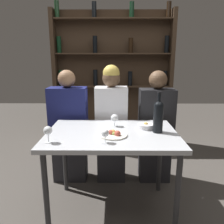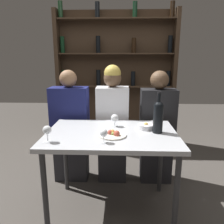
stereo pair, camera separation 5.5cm
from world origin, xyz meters
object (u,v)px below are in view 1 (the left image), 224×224
(wine_glass_2, at_px, (48,131))
(seated_person_center, at_px, (111,126))
(wine_glass_1, at_px, (115,118))
(seated_person_left, at_px, (69,130))
(snack_bowl, at_px, (146,126))
(seated_person_right, at_px, (156,130))
(wine_glass_0, at_px, (105,134))
(food_plate_0, at_px, (113,134))
(wine_bottle, at_px, (158,115))

(wine_glass_2, bearing_deg, seated_person_center, 59.96)
(wine_glass_1, relative_size, seated_person_left, 0.09)
(snack_bowl, bearing_deg, wine_glass_1, 166.78)
(wine_glass_2, xyz_separation_m, seated_person_right, (0.96, 0.80, -0.26))
(seated_person_right, bearing_deg, wine_glass_1, -139.83)
(seated_person_center, bearing_deg, snack_bowl, -55.31)
(wine_glass_1, xyz_separation_m, wine_glass_2, (-0.50, -0.41, 0.01))
(seated_person_left, relative_size, seated_person_center, 0.96)
(wine_glass_0, distance_m, seated_person_center, 0.82)
(wine_glass_1, bearing_deg, food_plate_0, -92.06)
(wine_glass_0, xyz_separation_m, wine_glass_2, (-0.42, 0.00, 0.02))
(wine_glass_0, height_order, wine_glass_1, wine_glass_1)
(wine_bottle, bearing_deg, seated_person_right, 80.28)
(snack_bowl, xyz_separation_m, seated_person_center, (-0.32, 0.46, -0.15))
(wine_glass_2, relative_size, seated_person_center, 0.10)
(wine_glass_0, bearing_deg, seated_person_right, 56.29)
(seated_person_right, bearing_deg, wine_bottle, -99.72)
(wine_glass_0, distance_m, wine_glass_1, 0.42)
(wine_glass_1, relative_size, seated_person_center, 0.09)
(wine_bottle, distance_m, wine_glass_2, 0.90)
(seated_person_left, distance_m, seated_person_right, 0.97)
(wine_glass_2, bearing_deg, wine_bottle, 15.76)
(wine_glass_2, xyz_separation_m, seated_person_left, (-0.01, 0.80, -0.26))
(food_plate_0, height_order, seated_person_right, seated_person_right)
(wine_bottle, xyz_separation_m, wine_glass_1, (-0.37, 0.16, -0.07))
(wine_glass_1, bearing_deg, seated_person_left, 142.52)
(wine_glass_2, relative_size, food_plate_0, 0.55)
(wine_glass_2, relative_size, seated_person_left, 0.10)
(wine_bottle, relative_size, wine_glass_2, 2.75)
(snack_bowl, xyz_separation_m, seated_person_left, (-0.79, 0.46, -0.20))
(snack_bowl, bearing_deg, seated_person_center, 124.69)
(wine_bottle, height_order, food_plate_0, wine_bottle)
(wine_glass_1, relative_size, snack_bowl, 0.80)
(wine_bottle, xyz_separation_m, wine_glass_0, (-0.44, -0.25, -0.08))
(wine_glass_1, bearing_deg, snack_bowl, -13.22)
(wine_bottle, distance_m, seated_person_center, 0.74)
(wine_glass_1, xyz_separation_m, seated_person_center, (-0.03, 0.39, -0.20))
(snack_bowl, distance_m, seated_person_left, 0.93)
(food_plate_0, xyz_separation_m, seated_person_center, (-0.03, 0.65, -0.14))
(food_plate_0, distance_m, snack_bowl, 0.35)
(seated_person_center, xyz_separation_m, seated_person_right, (0.50, -0.00, -0.05))
(wine_bottle, bearing_deg, seated_person_left, 147.69)
(wine_glass_2, relative_size, seated_person_right, 0.10)
(wine_bottle, distance_m, wine_glass_1, 0.41)
(wine_glass_0, bearing_deg, wine_glass_2, 179.73)
(wine_glass_0, relative_size, seated_person_center, 0.08)
(seated_person_center, distance_m, seated_person_right, 0.50)
(wine_bottle, height_order, seated_person_right, seated_person_right)
(wine_glass_2, height_order, food_plate_0, wine_glass_2)
(wine_glass_0, bearing_deg, seated_person_center, 87.36)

